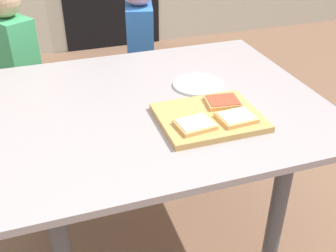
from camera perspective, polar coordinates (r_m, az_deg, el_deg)
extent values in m
plane|color=brown|center=(1.91, -2.48, -16.63)|extent=(16.00, 16.00, 0.00)
cube|color=#A29696|center=(1.45, -3.13, 2.77)|extent=(1.25, 0.96, 0.02)
cylinder|color=#4C4C51|center=(1.54, 14.66, -13.66)|extent=(0.06, 0.06, 0.71)
cylinder|color=#4C4C51|center=(1.91, -16.32, -3.70)|extent=(0.06, 0.06, 0.71)
cylinder|color=#4C4C51|center=(2.03, 4.18, -0.06)|extent=(0.06, 0.06, 0.71)
cube|color=tan|center=(1.34, 5.78, 1.22)|extent=(0.33, 0.27, 0.02)
cube|color=#E5AA64|center=(1.27, 3.81, 0.18)|extent=(0.12, 0.11, 0.01)
cube|color=#F0E7A2|center=(1.26, 3.83, 0.50)|extent=(0.11, 0.10, 0.00)
cube|color=#E5AA64|center=(1.32, 9.59, 1.15)|extent=(0.12, 0.10, 0.01)
cube|color=#F0E7A2|center=(1.32, 9.62, 1.46)|extent=(0.11, 0.09, 0.00)
cube|color=#E5AA64|center=(1.41, 7.72, 3.37)|extent=(0.13, 0.11, 0.01)
cube|color=#B7462D|center=(1.40, 7.74, 3.67)|extent=(0.11, 0.10, 0.00)
cylinder|color=white|center=(1.57, 4.19, 5.84)|extent=(0.19, 0.19, 0.01)
cylinder|color=navy|center=(2.37, -19.63, -0.40)|extent=(0.09, 0.09, 0.48)
cylinder|color=navy|center=(2.26, -17.76, -1.65)|extent=(0.09, 0.09, 0.48)
cube|color=#3FA566|center=(2.12, -20.73, 8.93)|extent=(0.24, 0.28, 0.40)
cylinder|color=#3A3E34|center=(2.51, -3.65, 3.56)|extent=(0.09, 0.09, 0.48)
cylinder|color=#3A3E34|center=(2.39, -3.54, 1.98)|extent=(0.09, 0.09, 0.48)
cube|color=blue|center=(2.27, -3.96, 12.16)|extent=(0.19, 0.27, 0.36)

